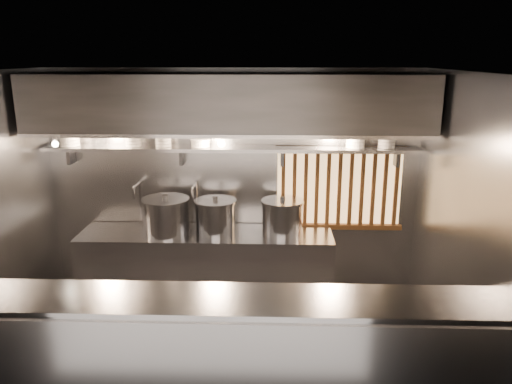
# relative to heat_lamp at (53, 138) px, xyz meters

# --- Properties ---
(floor) EXTENTS (4.50, 4.50, 0.00)m
(floor) POSITION_rel_heat_lamp_xyz_m (1.90, -0.85, -2.07)
(floor) COLOR black
(floor) RESTS_ON ground
(ceiling) EXTENTS (4.50, 4.50, 0.00)m
(ceiling) POSITION_rel_heat_lamp_xyz_m (1.90, -0.85, 0.73)
(ceiling) COLOR black
(ceiling) RESTS_ON wall_back
(wall_back) EXTENTS (4.50, 0.00, 4.50)m
(wall_back) POSITION_rel_heat_lamp_xyz_m (1.90, 0.65, -0.67)
(wall_back) COLOR gray
(wall_back) RESTS_ON floor
(wall_right) EXTENTS (0.00, 3.00, 3.00)m
(wall_right) POSITION_rel_heat_lamp_xyz_m (4.15, -0.85, -0.67)
(wall_right) COLOR gray
(wall_right) RESTS_ON floor
(serving_counter) EXTENTS (4.50, 0.56, 1.13)m
(serving_counter) POSITION_rel_heat_lamp_xyz_m (1.90, -1.81, -1.50)
(serving_counter) COLOR #A0A0A5
(serving_counter) RESTS_ON floor
(cooking_bench) EXTENTS (3.00, 0.70, 0.90)m
(cooking_bench) POSITION_rel_heat_lamp_xyz_m (1.60, 0.28, -1.62)
(cooking_bench) COLOR #A0A0A5
(cooking_bench) RESTS_ON floor
(bowl_shelf) EXTENTS (4.40, 0.34, 0.04)m
(bowl_shelf) POSITION_rel_heat_lamp_xyz_m (1.90, 0.47, -0.19)
(bowl_shelf) COLOR #A0A0A5
(bowl_shelf) RESTS_ON wall_back
(exhaust_hood) EXTENTS (4.40, 0.81, 0.65)m
(exhaust_hood) POSITION_rel_heat_lamp_xyz_m (1.90, 0.25, 0.36)
(exhaust_hood) COLOR #2D2D30
(exhaust_hood) RESTS_ON ceiling
(wood_screen) EXTENTS (1.56, 0.09, 1.04)m
(wood_screen) POSITION_rel_heat_lamp_xyz_m (3.20, 0.60, -0.69)
(wood_screen) COLOR #FFC072
(wood_screen) RESTS_ON wall_back
(faucet_left) EXTENTS (0.04, 0.30, 0.50)m
(faucet_left) POSITION_rel_heat_lamp_xyz_m (0.75, 0.52, -0.76)
(faucet_left) COLOR silver
(faucet_left) RESTS_ON wall_back
(faucet_right) EXTENTS (0.04, 0.30, 0.50)m
(faucet_right) POSITION_rel_heat_lamp_xyz_m (1.45, 0.52, -0.76)
(faucet_right) COLOR silver
(faucet_right) RESTS_ON wall_back
(heat_lamp) EXTENTS (0.25, 0.35, 0.20)m
(heat_lamp) POSITION_rel_heat_lamp_xyz_m (0.00, 0.00, 0.00)
(heat_lamp) COLOR #A0A0A5
(heat_lamp) RESTS_ON exhaust_hood
(pendant_bulb) EXTENTS (0.09, 0.09, 0.19)m
(pendant_bulb) POSITION_rel_heat_lamp_xyz_m (1.80, 0.35, -0.11)
(pendant_bulb) COLOR #2D2D30
(pendant_bulb) RESTS_ON exhaust_hood
(stock_pot_left) EXTENTS (0.68, 0.68, 0.47)m
(stock_pot_left) POSITION_rel_heat_lamp_xyz_m (1.14, 0.24, -0.95)
(stock_pot_left) COLOR #A0A0A5
(stock_pot_left) RESTS_ON cooking_bench
(stock_pot_mid) EXTENTS (0.62, 0.62, 0.44)m
(stock_pot_mid) POSITION_rel_heat_lamp_xyz_m (1.72, 0.29, -0.96)
(stock_pot_mid) COLOR #A0A0A5
(stock_pot_mid) RESTS_ON cooking_bench
(stock_pot_right) EXTENTS (0.61, 0.61, 0.44)m
(stock_pot_right) POSITION_rel_heat_lamp_xyz_m (2.51, 0.32, -0.96)
(stock_pot_right) COLOR #A0A0A5
(stock_pot_right) RESTS_ON cooking_bench
(bowl_stack_0) EXTENTS (0.24, 0.24, 0.17)m
(bowl_stack_0) POSITION_rel_heat_lamp_xyz_m (-0.01, 0.47, -0.08)
(bowl_stack_0) COLOR silver
(bowl_stack_0) RESTS_ON bowl_shelf
(bowl_stack_1) EXTENTS (0.21, 0.21, 0.17)m
(bowl_stack_1) POSITION_rel_heat_lamp_xyz_m (0.75, 0.47, -0.08)
(bowl_stack_1) COLOR silver
(bowl_stack_1) RESTS_ON bowl_shelf
(bowl_stack_2) EXTENTS (0.20, 0.20, 0.17)m
(bowl_stack_2) POSITION_rel_heat_lamp_xyz_m (1.10, 0.47, -0.08)
(bowl_stack_2) COLOR silver
(bowl_stack_2) RESTS_ON bowl_shelf
(bowl_stack_3) EXTENTS (0.24, 0.24, 0.09)m
(bowl_stack_3) POSITION_rel_heat_lamp_xyz_m (1.54, 0.47, -0.12)
(bowl_stack_3) COLOR silver
(bowl_stack_3) RESTS_ON bowl_shelf
(bowl_stack_4) EXTENTS (0.23, 0.23, 0.17)m
(bowl_stack_4) POSITION_rel_heat_lamp_xyz_m (3.34, 0.47, -0.08)
(bowl_stack_4) COLOR silver
(bowl_stack_4) RESTS_ON bowl_shelf
(bowl_stack_5) EXTENTS (0.21, 0.21, 0.13)m
(bowl_stack_5) POSITION_rel_heat_lamp_xyz_m (3.70, 0.47, -0.10)
(bowl_stack_5) COLOR silver
(bowl_stack_5) RESTS_ON bowl_shelf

